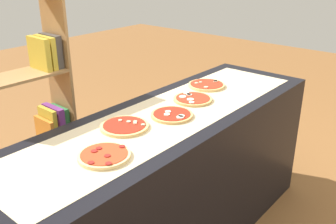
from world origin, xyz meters
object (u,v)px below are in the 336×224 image
at_px(pizza_pepperoni_0, 104,155).
at_px(pizza_mozzarella_3, 193,99).
at_px(pizza_mozzarella_2, 172,115).
at_px(pizza_mushroom_1, 125,126).
at_px(pizza_mushroom_4, 207,85).
at_px(bookshelf, 26,122).

height_order(pizza_pepperoni_0, pizza_mozzarella_3, same).
bearing_deg(pizza_mozzarella_3, pizza_pepperoni_0, -171.54).
bearing_deg(pizza_mozzarella_2, pizza_mozzarella_3, 12.40).
relative_size(pizza_pepperoni_0, pizza_mushroom_1, 0.93).
xyz_separation_m(pizza_pepperoni_0, pizza_mushroom_1, (0.28, 0.16, -0.00)).
bearing_deg(pizza_mozzarella_3, pizza_mushroom_1, 176.51).
bearing_deg(pizza_mushroom_4, pizza_mozzarella_2, -165.07).
bearing_deg(pizza_mushroom_1, pizza_pepperoni_0, -150.47).
bearing_deg(pizza_mushroom_4, pizza_mushroom_1, -176.33).
height_order(pizza_mozzarella_3, pizza_mushroom_4, pizza_mushroom_4).
xyz_separation_m(pizza_pepperoni_0, pizza_mushroom_4, (1.10, 0.21, 0.00)).
distance_m(pizza_pepperoni_0, pizza_mozzarella_2, 0.55).
height_order(pizza_pepperoni_0, pizza_mushroom_1, same).
distance_m(pizza_mushroom_1, pizza_mozzarella_2, 0.29).
height_order(pizza_mushroom_1, bookshelf, bookshelf).
bearing_deg(pizza_mushroom_1, pizza_mozzarella_2, -18.91).
xyz_separation_m(pizza_mushroom_1, pizza_mozzarella_3, (0.55, -0.03, -0.00)).
height_order(pizza_mozzarella_2, pizza_mushroom_4, pizza_mushroom_4).
xyz_separation_m(pizza_mozzarella_3, bookshelf, (-0.63, 0.89, -0.20)).
relative_size(pizza_mozzarella_2, bookshelf, 0.15).
bearing_deg(pizza_mushroom_1, pizza_mozzarella_3, -3.49).
distance_m(pizza_mozzarella_2, bookshelf, 1.03).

